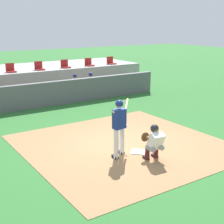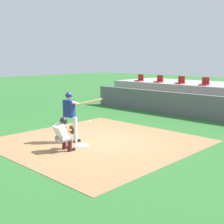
# 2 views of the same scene
# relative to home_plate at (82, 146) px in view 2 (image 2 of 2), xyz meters

# --- Properties ---
(ground_plane) EXTENTS (80.00, 80.00, 0.00)m
(ground_plane) POSITION_rel_home_plate_xyz_m (0.00, 0.80, -0.02)
(ground_plane) COLOR #2D6B2D
(dirt_infield) EXTENTS (6.40, 6.40, 0.01)m
(dirt_infield) POSITION_rel_home_plate_xyz_m (0.00, 0.80, -0.02)
(dirt_infield) COLOR #9E754C
(dirt_infield) RESTS_ON ground
(home_plate) EXTENTS (0.62, 0.62, 0.02)m
(home_plate) POSITION_rel_home_plate_xyz_m (0.00, 0.00, 0.00)
(home_plate) COLOR white
(home_plate) RESTS_ON dirt_infield
(batter_at_plate) EXTENTS (1.16, 0.98, 1.80)m
(batter_at_plate) POSITION_rel_home_plate_xyz_m (-0.68, 0.07, 1.01)
(batter_at_plate) COLOR silver
(batter_at_plate) RESTS_ON ground
(catcher_crouched) EXTENTS (0.51, 1.58, 1.13)m
(catcher_crouched) POSITION_rel_home_plate_xyz_m (0.01, -0.72, 0.58)
(catcher_crouched) COLOR gray
(catcher_crouched) RESTS_ON ground
(dugout_wall) EXTENTS (13.00, 0.30, 1.20)m
(dugout_wall) POSITION_rel_home_plate_xyz_m (0.00, 7.30, 0.58)
(dugout_wall) COLOR #59595E
(dugout_wall) RESTS_ON ground
(dugout_bench) EXTENTS (11.80, 0.44, 0.45)m
(dugout_bench) POSITION_rel_home_plate_xyz_m (0.00, 8.30, 0.20)
(dugout_bench) COLOR olive
(dugout_bench) RESTS_ON ground
(stadium_seat_0) EXTENTS (0.46, 0.46, 0.48)m
(stadium_seat_0) POSITION_rel_home_plate_xyz_m (-5.69, 10.18, 1.51)
(stadium_seat_0) COLOR #A51E1E
(stadium_seat_0) RESTS_ON stands_platform
(stadium_seat_1) EXTENTS (0.46, 0.46, 0.48)m
(stadium_seat_1) POSITION_rel_home_plate_xyz_m (-4.06, 10.18, 1.51)
(stadium_seat_1) COLOR #A51E1E
(stadium_seat_1) RESTS_ON stands_platform
(stadium_seat_2) EXTENTS (0.46, 0.46, 0.48)m
(stadium_seat_2) POSITION_rel_home_plate_xyz_m (-2.44, 10.18, 1.51)
(stadium_seat_2) COLOR #A51E1E
(stadium_seat_2) RESTS_ON stands_platform
(stadium_seat_3) EXTENTS (0.46, 0.46, 0.48)m
(stadium_seat_3) POSITION_rel_home_plate_xyz_m (-0.81, 10.18, 1.51)
(stadium_seat_3) COLOR #A51E1E
(stadium_seat_3) RESTS_ON stands_platform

